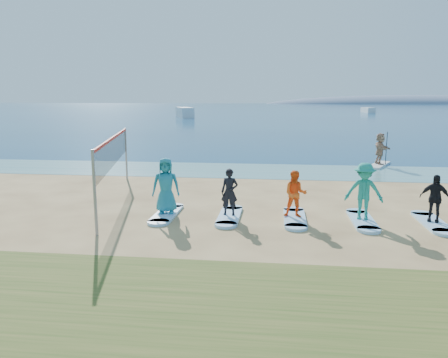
# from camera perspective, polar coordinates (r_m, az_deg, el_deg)

# --- Properties ---
(ground) EXTENTS (600.00, 600.00, 0.00)m
(ground) POSITION_cam_1_polar(r_m,az_deg,el_deg) (13.63, 2.95, -6.18)
(ground) COLOR tan
(ground) RESTS_ON ground
(shallow_water) EXTENTS (600.00, 600.00, 0.00)m
(shallow_water) POSITION_cam_1_polar(r_m,az_deg,el_deg) (23.86, 4.75, 1.08)
(shallow_water) COLOR teal
(shallow_water) RESTS_ON ground
(ocean) EXTENTS (600.00, 600.00, 0.00)m
(ocean) POSITION_cam_1_polar(r_m,az_deg,el_deg) (173.07, 6.77, 9.19)
(ocean) COLOR navy
(ocean) RESTS_ON ground
(island_ridge) EXTENTS (220.00, 56.00, 18.00)m
(island_ridge) POSITION_cam_1_polar(r_m,az_deg,el_deg) (326.89, 24.03, 8.97)
(island_ridge) COLOR slate
(island_ridge) RESTS_ON ground
(volleyball_net) EXTENTS (2.25, 8.83, 2.50)m
(volleyball_net) POSITION_cam_1_polar(r_m,az_deg,el_deg) (17.24, -14.21, 3.52)
(volleyball_net) COLOR gray
(volleyball_net) RESTS_ON ground
(paddleboard) EXTENTS (1.89, 3.02, 0.12)m
(paddleboard) POSITION_cam_1_polar(r_m,az_deg,el_deg) (27.06, 19.59, 1.74)
(paddleboard) COLOR silver
(paddleboard) RESTS_ON ground
(paddleboarder) EXTENTS (0.84, 1.74, 1.80)m
(paddleboarder) POSITION_cam_1_polar(r_m,az_deg,el_deg) (26.94, 19.72, 3.76)
(paddleboarder) COLOR tan
(paddleboarder) RESTS_ON paddleboard
(boat_offshore_a) EXTENTS (5.39, 8.79, 2.03)m
(boat_offshore_a) POSITION_cam_1_polar(r_m,az_deg,el_deg) (89.64, -5.15, 8.01)
(boat_offshore_a) COLOR silver
(boat_offshore_a) RESTS_ON ground
(boat_offshore_b) EXTENTS (2.82, 6.44, 1.38)m
(boat_offshore_b) POSITION_cam_1_polar(r_m,az_deg,el_deg) (124.74, 18.27, 8.23)
(boat_offshore_b) COLOR silver
(boat_offshore_b) RESTS_ON ground
(surfboard_0) EXTENTS (0.70, 2.20, 0.09)m
(surfboard_0) POSITION_cam_1_polar(r_m,az_deg,el_deg) (14.97, -7.52, -4.54)
(surfboard_0) COLOR #A0D3F8
(surfboard_0) RESTS_ON ground
(student_0) EXTENTS (1.01, 0.75, 1.87)m
(student_0) POSITION_cam_1_polar(r_m,az_deg,el_deg) (14.75, -7.61, -0.85)
(student_0) COLOR teal
(student_0) RESTS_ON surfboard_0
(surfboard_1) EXTENTS (0.70, 2.20, 0.09)m
(surfboard_1) POSITION_cam_1_polar(r_m,az_deg,el_deg) (14.59, 0.72, -4.85)
(surfboard_1) COLOR #A0D3F8
(surfboard_1) RESTS_ON ground
(student_1) EXTENTS (0.59, 0.41, 1.55)m
(student_1) POSITION_cam_1_polar(r_m,az_deg,el_deg) (14.40, 0.73, -1.70)
(student_1) COLOR black
(student_1) RESTS_ON surfboard_1
(surfboard_2) EXTENTS (0.70, 2.20, 0.09)m
(surfboard_2) POSITION_cam_1_polar(r_m,az_deg,el_deg) (14.53, 9.22, -5.06)
(surfboard_2) COLOR #A0D3F8
(surfboard_2) RESTS_ON ground
(student_2) EXTENTS (0.77, 0.61, 1.53)m
(student_2) POSITION_cam_1_polar(r_m,az_deg,el_deg) (14.33, 9.31, -1.94)
(student_2) COLOR #FF601A
(student_2) RESTS_ON surfboard_2
(surfboard_3) EXTENTS (0.70, 2.20, 0.09)m
(surfboard_3) POSITION_cam_1_polar(r_m,az_deg,el_deg) (14.78, 17.61, -5.16)
(surfboard_3) COLOR #A0D3F8
(surfboard_3) RESTS_ON ground
(student_3) EXTENTS (1.27, 0.87, 1.82)m
(student_3) POSITION_cam_1_polar(r_m,az_deg,el_deg) (14.55, 17.82, -1.53)
(student_3) COLOR teal
(student_3) RESTS_ON surfboard_3
(surfboard_4) EXTENTS (0.70, 2.20, 0.09)m
(surfboard_4) POSITION_cam_1_polar(r_m,az_deg,el_deg) (15.33, 25.57, -5.15)
(surfboard_4) COLOR #A0D3F8
(surfboard_4) RESTS_ON ground
(student_4) EXTENTS (0.95, 0.66, 1.49)m
(student_4) POSITION_cam_1_polar(r_m,az_deg,el_deg) (15.14, 25.80, -2.26)
(student_4) COLOR black
(student_4) RESTS_ON surfboard_4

